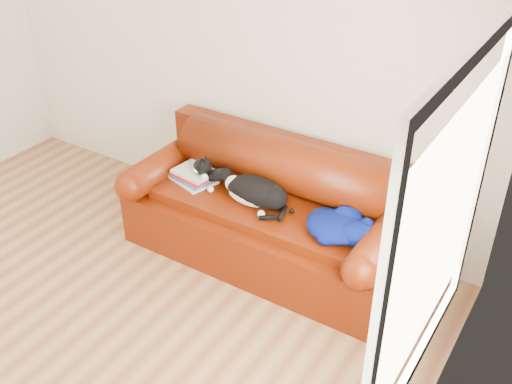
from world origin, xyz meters
TOP-DOWN VIEW (x-y plane):
  - ground at (0.00, 0.00)m, footprint 4.50×4.50m
  - room_shell at (0.12, 0.02)m, footprint 4.52×4.02m
  - sofa_base at (0.73, 1.49)m, footprint 2.10×0.90m
  - sofa_back at (0.73, 1.74)m, footprint 2.10×1.01m
  - book_stack at (0.12, 1.43)m, footprint 0.38×0.33m
  - cat at (0.69, 1.41)m, footprint 0.68×0.33m
  - blanket at (1.37, 1.40)m, footprint 0.56×0.45m

SIDE VIEW (x-z plane):
  - ground at x=0.00m, z-range 0.00..0.00m
  - sofa_base at x=0.73m, z-range -0.01..0.49m
  - sofa_back at x=0.73m, z-range 0.10..0.98m
  - book_stack at x=0.12m, z-range 0.50..0.60m
  - blanket at x=1.37m, z-range 0.49..0.64m
  - cat at x=0.69m, z-range 0.47..0.72m
  - room_shell at x=0.12m, z-range 0.36..2.97m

